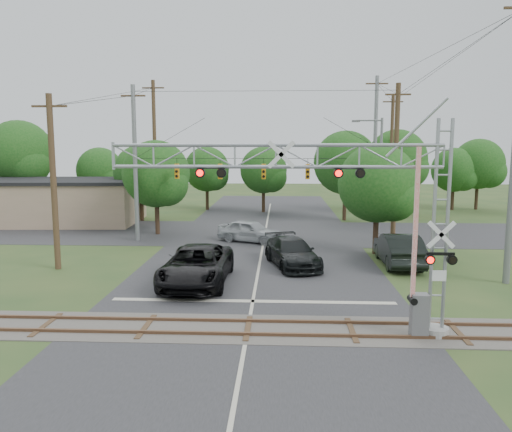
{
  "coord_description": "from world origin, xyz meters",
  "views": [
    {
      "loc": [
        1.22,
        -16.51,
        7.02
      ],
      "look_at": [
        0.05,
        7.5,
        3.69
      ],
      "focal_mm": 35.0,
      "sensor_mm": 36.0,
      "label": 1
    }
  ],
  "objects_px": {
    "car_dark": "(292,252)",
    "sedan_silver": "(250,231)",
    "crossing_gantry": "(340,203)",
    "traffic_signal_span": "(277,166)",
    "pickup_black": "(197,265)",
    "commercial_building": "(45,201)",
    "streetlight": "(378,169)"
  },
  "relations": [
    {
      "from": "crossing_gantry",
      "to": "sedan_silver",
      "type": "xyz_separation_m",
      "value": [
        -4.38,
        18.35,
        -4.17
      ]
    },
    {
      "from": "car_dark",
      "to": "sedan_silver",
      "type": "xyz_separation_m",
      "value": [
        -2.94,
        7.52,
        0.0
      ]
    },
    {
      "from": "traffic_signal_span",
      "to": "pickup_black",
      "type": "relative_size",
      "value": 2.78
    },
    {
      "from": "car_dark",
      "to": "streetlight",
      "type": "distance_m",
      "value": 14.58
    },
    {
      "from": "traffic_signal_span",
      "to": "car_dark",
      "type": "height_order",
      "value": "traffic_signal_span"
    },
    {
      "from": "sedan_silver",
      "to": "commercial_building",
      "type": "xyz_separation_m",
      "value": [
        -19.66,
        8.59,
        1.2
      ]
    },
    {
      "from": "car_dark",
      "to": "streetlight",
      "type": "bearing_deg",
      "value": 43.37
    },
    {
      "from": "pickup_black",
      "to": "streetlight",
      "type": "distance_m",
      "value": 20.54
    },
    {
      "from": "car_dark",
      "to": "streetlight",
      "type": "xyz_separation_m",
      "value": [
        7.17,
        11.91,
        4.39
      ]
    },
    {
      "from": "car_dark",
      "to": "sedan_silver",
      "type": "relative_size",
      "value": 1.17
    },
    {
      "from": "car_dark",
      "to": "streetlight",
      "type": "relative_size",
      "value": 0.61
    },
    {
      "from": "pickup_black",
      "to": "streetlight",
      "type": "height_order",
      "value": "streetlight"
    },
    {
      "from": "traffic_signal_span",
      "to": "pickup_black",
      "type": "xyz_separation_m",
      "value": [
        -3.99,
        -11.62,
        -4.71
      ]
    },
    {
      "from": "sedan_silver",
      "to": "streetlight",
      "type": "height_order",
      "value": "streetlight"
    },
    {
      "from": "crossing_gantry",
      "to": "traffic_signal_span",
      "type": "distance_m",
      "value": 18.54
    },
    {
      "from": "pickup_black",
      "to": "commercial_building",
      "type": "height_order",
      "value": "commercial_building"
    },
    {
      "from": "crossing_gantry",
      "to": "pickup_black",
      "type": "xyz_separation_m",
      "value": [
        -6.44,
        6.75,
        -4.04
      ]
    },
    {
      "from": "crossing_gantry",
      "to": "streetlight",
      "type": "bearing_deg",
      "value": 75.85
    },
    {
      "from": "crossing_gantry",
      "to": "sedan_silver",
      "type": "height_order",
      "value": "crossing_gantry"
    },
    {
      "from": "crossing_gantry",
      "to": "pickup_black",
      "type": "bearing_deg",
      "value": 133.67
    },
    {
      "from": "crossing_gantry",
      "to": "traffic_signal_span",
      "type": "height_order",
      "value": "traffic_signal_span"
    },
    {
      "from": "traffic_signal_span",
      "to": "sedan_silver",
      "type": "relative_size",
      "value": 3.95
    },
    {
      "from": "sedan_silver",
      "to": "commercial_building",
      "type": "distance_m",
      "value": 21.49
    },
    {
      "from": "pickup_black",
      "to": "crossing_gantry",
      "type": "bearing_deg",
      "value": -45.5
    },
    {
      "from": "pickup_black",
      "to": "sedan_silver",
      "type": "height_order",
      "value": "pickup_black"
    },
    {
      "from": "sedan_silver",
      "to": "car_dark",
      "type": "bearing_deg",
      "value": -134.99
    },
    {
      "from": "commercial_building",
      "to": "pickup_black",
      "type": "bearing_deg",
      "value": -52.17
    },
    {
      "from": "pickup_black",
      "to": "streetlight",
      "type": "xyz_separation_m",
      "value": [
        12.17,
        16.0,
        4.25
      ]
    },
    {
      "from": "pickup_black",
      "to": "streetlight",
      "type": "bearing_deg",
      "value": 53.56
    },
    {
      "from": "pickup_black",
      "to": "traffic_signal_span",
      "type": "bearing_deg",
      "value": 71.89
    },
    {
      "from": "crossing_gantry",
      "to": "traffic_signal_span",
      "type": "relative_size",
      "value": 0.65
    },
    {
      "from": "car_dark",
      "to": "traffic_signal_span",
      "type": "bearing_deg",
      "value": 82.07
    }
  ]
}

